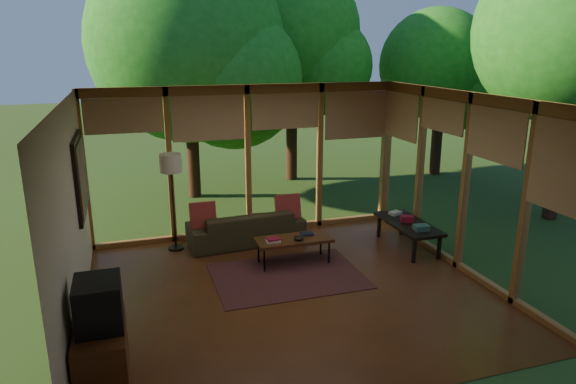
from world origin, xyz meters
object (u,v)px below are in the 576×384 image
object	(u,v)px
media_cabinet	(102,352)
coffee_table	(294,240)
sofa	(246,227)
television	(99,304)
floor_lamp	(171,169)
side_console	(408,225)

from	to	relation	value
media_cabinet	coffee_table	world-z (taller)	media_cabinet
sofa	television	distance (m)	4.03
coffee_table	sofa	bearing A→B (deg)	114.87
media_cabinet	television	distance (m)	0.55
sofa	television	xyz separation A→B (m)	(-2.27, -3.29, 0.56)
media_cabinet	coffee_table	size ratio (longest dim) A/B	0.83
sofa	floor_lamp	bearing A→B (deg)	-7.79
media_cabinet	floor_lamp	world-z (taller)	floor_lamp
sofa	media_cabinet	size ratio (longest dim) A/B	1.99
television	coffee_table	distance (m)	3.57
television	coffee_table	world-z (taller)	television
floor_lamp	side_console	bearing A→B (deg)	-16.81
television	coffee_table	bearing A→B (deg)	38.05
media_cabinet	floor_lamp	size ratio (longest dim) A/B	0.61
coffee_table	side_console	bearing A→B (deg)	1.24
media_cabinet	coffee_table	distance (m)	3.55
media_cabinet	side_console	size ratio (longest dim) A/B	0.71
television	side_console	world-z (taller)	television
sofa	coffee_table	xyz separation A→B (m)	(0.51, -1.11, 0.10)
coffee_table	media_cabinet	bearing A→B (deg)	-142.15
sofa	floor_lamp	distance (m)	1.65
media_cabinet	television	bearing A→B (deg)	0.00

